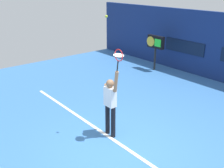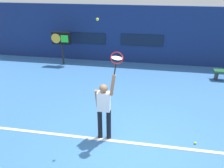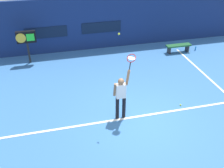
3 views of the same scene
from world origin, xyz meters
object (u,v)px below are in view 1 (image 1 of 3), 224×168
(tennis_racket, at_px, (119,57))
(scoreboard_clock, at_px, (156,44))
(tennis_ball, at_px, (106,16))
(tennis_player, at_px, (110,103))

(tennis_racket, relative_size, scoreboard_clock, 0.36)
(tennis_ball, bearing_deg, tennis_player, 17.08)
(tennis_racket, bearing_deg, tennis_player, 179.27)
(tennis_ball, xyz_separation_m, scoreboard_clock, (-3.22, 5.55, -2.00))
(tennis_ball, relative_size, scoreboard_clock, 0.04)
(tennis_ball, height_order, scoreboard_clock, tennis_ball)
(tennis_racket, xyz_separation_m, scoreboard_clock, (-3.66, 5.52, -1.07))
(scoreboard_clock, bearing_deg, tennis_ball, -59.85)
(scoreboard_clock, bearing_deg, tennis_player, -58.87)
(tennis_player, xyz_separation_m, tennis_ball, (-0.11, -0.03, 2.31))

